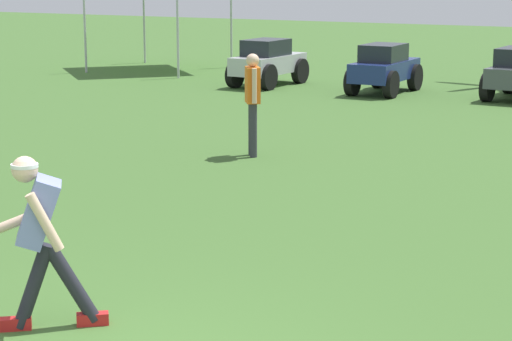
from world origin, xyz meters
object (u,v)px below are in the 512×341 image
(teammate_near_sideline, at_px, (253,95))
(parked_car_slot_a, at_px, (268,62))
(parked_car_slot_b, at_px, (384,68))
(frisbee_thrower, at_px, (40,233))

(teammate_near_sideline, bearing_deg, parked_car_slot_a, 114.57)
(parked_car_slot_a, xyz_separation_m, parked_car_slot_b, (2.93, -0.05, 0.00))
(frisbee_thrower, bearing_deg, parked_car_slot_a, 109.58)
(teammate_near_sideline, height_order, parked_car_slot_b, teammate_near_sideline)
(frisbee_thrower, height_order, teammate_near_sideline, teammate_near_sideline)
(frisbee_thrower, bearing_deg, parked_car_slot_b, 99.26)
(parked_car_slot_b, bearing_deg, teammate_near_sideline, -84.96)
(parked_car_slot_a, relative_size, parked_car_slot_b, 1.02)
(teammate_near_sideline, relative_size, parked_car_slot_b, 0.70)
(frisbee_thrower, height_order, parked_car_slot_b, frisbee_thrower)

